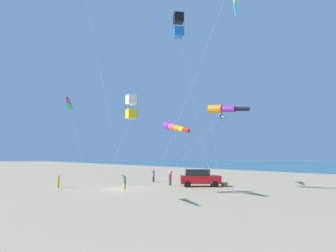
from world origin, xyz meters
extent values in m
plane|color=tan|center=(0.00, 0.00, 0.00)|extent=(600.00, 600.00, 0.00)
cube|color=red|center=(8.24, -2.27, 0.75)|extent=(4.63, 3.82, 0.84)
cube|color=black|center=(7.94, -2.09, 1.51)|extent=(3.05, 2.73, 0.68)
cylinder|color=black|center=(9.97, -2.24, 0.33)|extent=(0.68, 0.53, 0.66)
cylinder|color=black|center=(9.00, -3.82, 0.33)|extent=(0.68, 0.53, 0.66)
cylinder|color=black|center=(7.47, -0.72, 0.33)|extent=(0.68, 0.53, 0.66)
cylinder|color=black|center=(6.51, -2.30, 0.33)|extent=(0.68, 0.53, 0.66)
cube|color=orange|center=(10.80, -3.26, 0.18)|extent=(0.60, 0.40, 0.36)
cube|color=white|center=(10.80, -3.26, 0.39)|extent=(0.62, 0.42, 0.06)
cube|color=#232328|center=(6.93, 5.88, 0.36)|extent=(0.30, 0.29, 0.72)
cylinder|color=#8E6B9E|center=(6.93, 5.88, 1.01)|extent=(0.46, 0.46, 0.59)
sphere|color=tan|center=(6.93, 5.88, 1.42)|extent=(0.22, 0.22, 0.22)
cylinder|color=#8E6B9E|center=(6.92, 5.67, 1.46)|extent=(0.33, 0.30, 0.45)
cylinder|color=#8E6B9E|center=(6.73, 5.89, 1.46)|extent=(0.33, 0.30, 0.45)
cube|color=gold|center=(-5.20, 4.38, 0.29)|extent=(0.25, 0.21, 0.58)
cylinder|color=gold|center=(-5.20, 4.38, 0.81)|extent=(0.36, 0.36, 0.48)
sphere|color=tan|center=(-5.20, 4.38, 1.14)|extent=(0.18, 0.18, 0.18)
cylinder|color=gold|center=(-5.16, 4.54, 1.17)|extent=(0.29, 0.20, 0.36)
cylinder|color=gold|center=(-5.04, 4.33, 1.17)|extent=(0.29, 0.20, 0.36)
cube|color=#3D7F51|center=(6.16, 0.61, 0.34)|extent=(0.28, 0.15, 0.69)
cylinder|color=#B72833|center=(6.16, 0.61, 0.97)|extent=(0.33, 0.33, 0.57)
sphere|color=beige|center=(6.16, 0.61, 1.37)|extent=(0.22, 0.22, 0.22)
cylinder|color=#B72833|center=(6.31, 0.75, 1.41)|extent=(0.35, 0.10, 0.43)
cylinder|color=#B72833|center=(6.29, 0.46, 1.41)|extent=(0.35, 0.10, 0.43)
cube|color=gold|center=(0.10, -0.58, 0.31)|extent=(0.26, 0.17, 0.63)
cylinder|color=#3D7F51|center=(0.10, -0.58, 0.88)|extent=(0.33, 0.33, 0.52)
sphere|color=tan|center=(0.10, -0.58, 1.24)|extent=(0.20, 0.20, 0.20)
cylinder|color=#3D7F51|center=(0.00, -0.73, 1.28)|extent=(0.32, 0.13, 0.39)
cylinder|color=#3D7F51|center=(-0.05, -0.48, 1.28)|extent=(0.32, 0.13, 0.39)
cylinder|color=purple|center=(1.38, -6.75, 5.83)|extent=(0.70, 0.81, 0.79)
cylinder|color=#EF4C93|center=(1.41, -7.37, 5.68)|extent=(0.61, 0.78, 0.70)
cylinder|color=orange|center=(1.44, -7.99, 5.53)|extent=(0.52, 0.76, 0.61)
cylinder|color=yellow|center=(1.47, -8.61, 5.38)|extent=(0.42, 0.73, 0.52)
cylinder|color=red|center=(1.51, -9.23, 5.24)|extent=(0.33, 0.70, 0.44)
cylinder|color=white|center=(5.48, -5.36, 2.87)|extent=(8.25, 2.16, 5.74)
cube|color=black|center=(-0.20, -10.75, 13.40)|extent=(0.90, 0.90, 0.69)
cube|color=blue|center=(-0.20, -10.75, 12.29)|extent=(0.90, 0.90, 0.69)
cylinder|color=black|center=(-0.01, -11.20, 12.84)|extent=(0.02, 0.02, 1.80)
cylinder|color=black|center=(0.25, -10.56, 12.84)|extent=(0.02, 0.02, 1.80)
cylinder|color=black|center=(-0.65, -10.94, 12.84)|extent=(0.02, 0.02, 1.80)
cylinder|color=black|center=(-0.39, -10.30, 12.84)|extent=(0.02, 0.02, 1.80)
cylinder|color=white|center=(3.96, -7.64, 5.97)|extent=(8.33, 6.23, 11.95)
cylinder|color=#1EB7C6|center=(13.19, -0.24, 8.36)|extent=(1.23, 1.38, 0.82)
cylinder|color=black|center=(12.52, -1.17, 8.14)|extent=(1.13, 1.30, 0.71)
cylinder|color=#EF4C93|center=(11.84, -2.10, 7.92)|extent=(1.03, 1.22, 0.60)
cylinder|color=#1EB7C6|center=(11.17, -3.03, 7.69)|extent=(0.93, 1.13, 0.49)
cylinder|color=white|center=(10.51, 2.53, 4.16)|extent=(6.05, 4.62, 8.33)
cylinder|color=white|center=(-4.04, -5.43, 8.83)|extent=(8.39, 10.60, 17.66)
cylinder|color=orange|center=(8.22, -4.97, 8.11)|extent=(1.43, 1.71, 0.99)
cylinder|color=purple|center=(8.83, -6.23, 7.99)|extent=(1.20, 1.59, 0.75)
cylinder|color=black|center=(9.44, -7.49, 7.87)|extent=(0.98, 1.46, 0.51)
cylinder|color=white|center=(9.66, -3.12, 3.98)|extent=(3.51, 2.44, 7.95)
cylinder|color=#1EB7C6|center=(3.26, -13.12, 13.99)|extent=(0.26, 0.15, 0.97)
cylinder|color=white|center=(2.78, -7.50, 8.20)|extent=(0.67, 11.17, 16.40)
cylinder|color=#1EB7C6|center=(-6.89, -6.67, 6.68)|extent=(0.57, 0.78, 0.39)
cylinder|color=green|center=(-7.08, -7.34, 6.69)|extent=(0.51, 0.77, 0.34)
cylinder|color=green|center=(-7.28, -8.01, 6.70)|extent=(0.46, 0.75, 0.29)
cylinder|color=blue|center=(-7.47, -8.68, 6.71)|extent=(0.41, 0.74, 0.24)
cylinder|color=red|center=(-7.67, -9.34, 6.72)|extent=(0.36, 0.72, 0.18)
cylinder|color=white|center=(-4.81, -2.45, 3.29)|extent=(3.97, 7.78, 6.58)
cube|color=white|center=(-1.12, -4.57, 8.19)|extent=(0.80, 0.80, 0.80)
cube|color=yellow|center=(-1.12, -4.57, 6.92)|extent=(0.80, 0.80, 0.80)
cylinder|color=black|center=(-0.72, -4.97, 7.55)|extent=(0.02, 0.02, 2.07)
cylinder|color=black|center=(-0.72, -4.17, 7.55)|extent=(0.02, 0.02, 2.07)
cylinder|color=black|center=(-1.52, -4.97, 7.55)|extent=(0.02, 0.02, 2.07)
cylinder|color=black|center=(-1.52, -4.17, 7.55)|extent=(0.02, 0.02, 2.07)
cylinder|color=white|center=(-1.43, -1.91, 3.26)|extent=(0.62, 5.33, 6.52)
camera|label=1|loc=(-11.97, -28.38, 3.04)|focal=31.96mm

